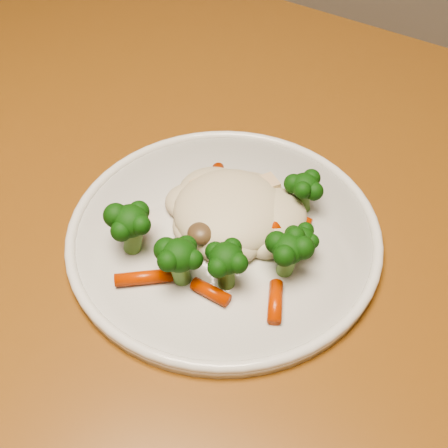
% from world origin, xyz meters
% --- Properties ---
extents(dining_table, '(1.41, 1.05, 0.75)m').
position_xyz_m(dining_table, '(0.11, 0.22, 0.66)').
color(dining_table, brown).
rests_on(dining_table, ground).
extents(plate, '(0.30, 0.30, 0.01)m').
position_xyz_m(plate, '(0.21, 0.16, 0.76)').
color(plate, silver).
rests_on(plate, dining_table).
extents(meal, '(0.19, 0.18, 0.05)m').
position_xyz_m(meal, '(0.21, 0.16, 0.78)').
color(meal, beige).
rests_on(meal, plate).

